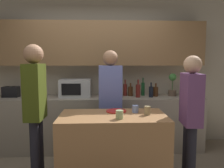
% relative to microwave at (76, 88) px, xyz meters
% --- Properties ---
extents(back_wall, '(6.40, 0.40, 2.70)m').
position_rel_microwave_xyz_m(back_wall, '(0.36, 0.24, 0.47)').
color(back_wall, '#B2A893').
rests_on(back_wall, ground_plane).
extents(back_counter, '(3.60, 0.62, 0.92)m').
position_rel_microwave_xyz_m(back_counter, '(0.36, -0.03, -0.61)').
color(back_counter, gray).
rests_on(back_counter, ground_plane).
extents(kitchen_island, '(1.29, 0.69, 0.88)m').
position_rel_microwave_xyz_m(kitchen_island, '(0.59, -1.15, -0.63)').
color(kitchen_island, '#996B42').
rests_on(kitchen_island, ground_plane).
extents(microwave, '(0.52, 0.39, 0.30)m').
position_rel_microwave_xyz_m(microwave, '(0.00, 0.00, 0.00)').
color(microwave, '#B7BABC').
rests_on(microwave, back_counter).
extents(toaster, '(0.26, 0.16, 0.18)m').
position_rel_microwave_xyz_m(toaster, '(-1.09, 0.00, -0.06)').
color(toaster, black).
rests_on(toaster, back_counter).
extents(potted_plant, '(0.14, 0.14, 0.40)m').
position_rel_microwave_xyz_m(potted_plant, '(1.69, 0.00, 0.05)').
color(potted_plant, brown).
rests_on(potted_plant, back_counter).
extents(bottle_0, '(0.07, 0.07, 0.25)m').
position_rel_microwave_xyz_m(bottle_0, '(0.63, -0.05, -0.05)').
color(bottle_0, '#472814').
rests_on(bottle_0, back_counter).
extents(bottle_1, '(0.08, 0.08, 0.22)m').
position_rel_microwave_xyz_m(bottle_1, '(0.76, 0.07, -0.07)').
color(bottle_1, '#194723').
rests_on(bottle_1, back_counter).
extents(bottle_2, '(0.07, 0.07, 0.28)m').
position_rel_microwave_xyz_m(bottle_2, '(0.86, 0.06, -0.04)').
color(bottle_2, maroon).
rests_on(bottle_2, back_counter).
extents(bottle_3, '(0.09, 0.09, 0.23)m').
position_rel_microwave_xyz_m(bottle_3, '(0.95, 0.03, -0.06)').
color(bottle_3, '#472814').
rests_on(bottle_3, back_counter).
extents(bottle_4, '(0.08, 0.08, 0.30)m').
position_rel_microwave_xyz_m(bottle_4, '(1.06, -0.12, -0.03)').
color(bottle_4, maroon).
rests_on(bottle_4, back_counter).
extents(bottle_5, '(0.06, 0.06, 0.32)m').
position_rel_microwave_xyz_m(bottle_5, '(1.18, 0.06, -0.03)').
color(bottle_5, '#194723').
rests_on(bottle_5, back_counter).
extents(bottle_6, '(0.07, 0.07, 0.25)m').
position_rel_microwave_xyz_m(bottle_6, '(1.28, -0.12, -0.05)').
color(bottle_6, black).
rests_on(bottle_6, back_counter).
extents(bottle_7, '(0.09, 0.09, 0.23)m').
position_rel_microwave_xyz_m(bottle_7, '(1.38, -0.03, -0.06)').
color(bottle_7, '#472814').
rests_on(bottle_7, back_counter).
extents(plate_on_island, '(0.26, 0.26, 0.01)m').
position_rel_microwave_xyz_m(plate_on_island, '(0.64, -0.98, -0.18)').
color(plate_on_island, red).
rests_on(plate_on_island, kitchen_island).
extents(cup_0, '(0.08, 0.08, 0.11)m').
position_rel_microwave_xyz_m(cup_0, '(1.00, -1.16, -0.13)').
color(cup_0, '#9A875D').
rests_on(cup_0, kitchen_island).
extents(cup_1, '(0.09, 0.09, 0.10)m').
position_rel_microwave_xyz_m(cup_1, '(0.65, -1.33, -0.14)').
color(cup_1, '#9CB27B').
rests_on(cup_1, kitchen_island).
extents(cup_2, '(0.08, 0.08, 0.09)m').
position_rel_microwave_xyz_m(cup_2, '(0.87, -1.05, -0.14)').
color(cup_2, '#768BC1').
rests_on(cup_2, kitchen_island).
extents(person_left, '(0.22, 0.35, 1.60)m').
position_rel_microwave_xyz_m(person_left, '(1.51, -1.23, -0.12)').
color(person_left, black).
rests_on(person_left, ground_plane).
extents(person_center, '(0.23, 0.34, 1.73)m').
position_rel_microwave_xyz_m(person_center, '(-0.34, -1.14, -0.03)').
color(person_center, black).
rests_on(person_center, ground_plane).
extents(person_right, '(0.34, 0.22, 1.68)m').
position_rel_microwave_xyz_m(person_right, '(0.58, -0.55, -0.06)').
color(person_right, black).
rests_on(person_right, ground_plane).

